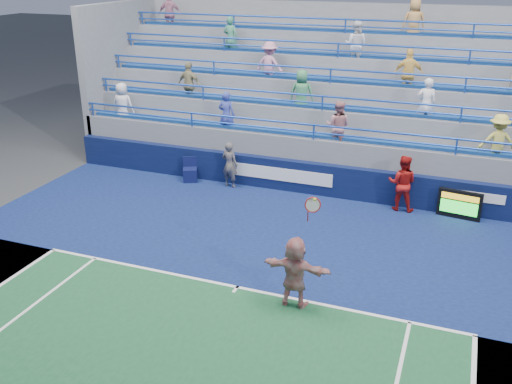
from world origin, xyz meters
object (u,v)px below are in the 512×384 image
at_px(serve_speed_board, 459,205).
at_px(judge_chair, 190,174).
at_px(tennis_player, 295,272).
at_px(line_judge, 230,165).
at_px(ball_girl, 402,183).

height_order(serve_speed_board, judge_chair, serve_speed_board).
xyz_separation_m(judge_chair, tennis_player, (5.84, -6.29, 0.58)).
xyz_separation_m(serve_speed_board, tennis_player, (-3.32, -6.34, 0.41)).
relative_size(judge_chair, line_judge, 0.53).
bearing_deg(line_judge, ball_girl, -170.63).
relative_size(serve_speed_board, line_judge, 0.80).
bearing_deg(ball_girl, line_judge, 0.81).
bearing_deg(serve_speed_board, ball_girl, 178.95).
xyz_separation_m(serve_speed_board, judge_chair, (-9.16, -0.05, -0.17)).
bearing_deg(line_judge, judge_chair, 8.81).
distance_m(serve_speed_board, ball_girl, 1.82).
height_order(tennis_player, line_judge, tennis_player).
bearing_deg(tennis_player, judge_chair, 132.87).
distance_m(judge_chair, line_judge, 1.63).
height_order(serve_speed_board, ball_girl, ball_girl).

